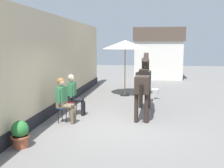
{
  "coord_description": "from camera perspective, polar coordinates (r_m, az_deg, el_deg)",
  "views": [
    {
      "loc": [
        0.88,
        -7.77,
        2.39
      ],
      "look_at": [
        -0.4,
        1.2,
        1.05
      ],
      "focal_mm": 43.16,
      "sensor_mm": 36.0,
      "label": 1
    }
  ],
  "objects": [
    {
      "name": "ground_plane",
      "position": [
        11.07,
        3.38,
        -4.07
      ],
      "size": [
        40.0,
        40.0,
        0.0
      ],
      "primitive_type": "plane",
      "color": "slate"
    },
    {
      "name": "flower_planter_near",
      "position": [
        6.72,
        -18.9,
        -9.9
      ],
      "size": [
        0.43,
        0.43,
        0.64
      ],
      "color": "#A85638",
      "rests_on": "ground_plane"
    },
    {
      "name": "cafe_parasol",
      "position": [
        12.46,
        2.81,
        8.28
      ],
      "size": [
        2.1,
        2.1,
        2.58
      ],
      "color": "black",
      "rests_on": "ground_plane"
    },
    {
      "name": "spare_stool_white",
      "position": [
        11.88,
        9.15,
        -1.33
      ],
      "size": [
        0.32,
        0.32,
        0.46
      ],
      "color": "white",
      "rests_on": "ground_plane"
    },
    {
      "name": "pub_facade_wall",
      "position": [
        9.92,
        -12.15,
        3.29
      ],
      "size": [
        0.34,
        14.0,
        3.4
      ],
      "color": "#CCB793",
      "rests_on": "ground_plane"
    },
    {
      "name": "distant_cottage",
      "position": [
        19.25,
        9.75,
        6.54
      ],
      "size": [
        3.4,
        2.6,
        3.5
      ],
      "color": "silver",
      "rests_on": "ground_plane"
    },
    {
      "name": "seated_visitor_near",
      "position": [
        8.33,
        -10.22,
        -2.9
      ],
      "size": [
        0.61,
        0.48,
        1.39
      ],
      "color": "#194C99",
      "rests_on": "ground_plane"
    },
    {
      "name": "saddled_horse_center",
      "position": [
        9.26,
        6.74,
        0.71
      ],
      "size": [
        0.52,
        3.0,
        2.06
      ],
      "color": "#2D231E",
      "rests_on": "ground_plane"
    },
    {
      "name": "seated_visitor_far",
      "position": [
        9.18,
        -8.09,
        -1.8
      ],
      "size": [
        0.61,
        0.49,
        1.39
      ],
      "color": "red",
      "rests_on": "ground_plane"
    }
  ]
}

